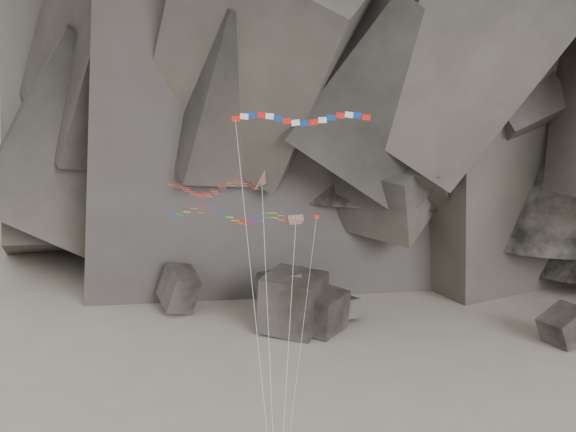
% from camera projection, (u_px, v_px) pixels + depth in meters
% --- Properties ---
extents(headland, '(110.00, 70.00, 84.00)m').
position_uv_depth(headland, '(366.00, 4.00, 119.59)').
color(headland, '#524C43').
rests_on(headland, ground).
extents(boulder_field, '(62.37, 12.09, 8.23)m').
position_uv_depth(boulder_field, '(327.00, 308.00, 89.71)').
color(boulder_field, '#47423F').
rests_on(boulder_field, ground).
extents(delta_kite, '(13.58, 14.43, 22.85)m').
position_uv_depth(delta_kite, '(209.00, 187.00, 59.22)').
color(delta_kite, red).
rests_on(delta_kite, ground).
extents(banner_kite, '(11.20, 17.72, 27.15)m').
position_uv_depth(banner_kite, '(300.00, 120.00, 58.66)').
color(banner_kite, red).
rests_on(banner_kite, ground).
extents(parafoil_kite, '(14.46, 15.78, 19.11)m').
position_uv_depth(parafoil_kite, '(224.00, 214.00, 60.99)').
color(parafoil_kite, yellow).
rests_on(parafoil_kite, ground).
extents(pennant_kite, '(0.82, 16.56, 18.57)m').
position_uv_depth(pennant_kite, '(307.00, 297.00, 56.85)').
color(pennant_kite, red).
rests_on(pennant_kite, ground).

